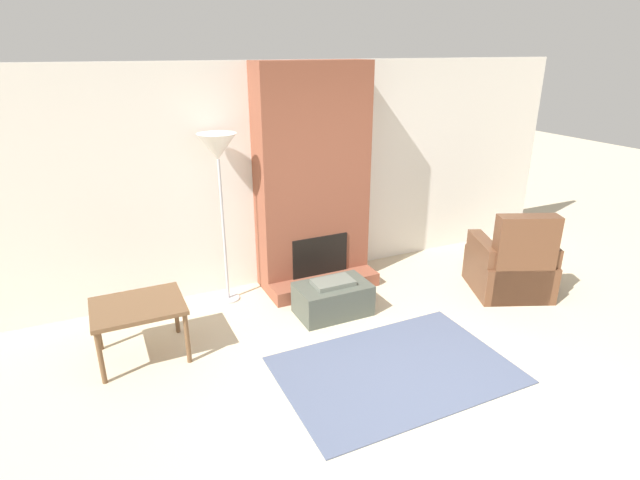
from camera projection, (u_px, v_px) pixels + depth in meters
ground_plane at (442, 402)px, 4.10m from camera, size 24.00×24.00×0.00m
wall_back at (304, 174)px, 6.00m from camera, size 7.41×0.06×2.60m
fireplace at (313, 183)px, 5.80m from camera, size 1.32×0.71×2.60m
ottoman at (333, 298)px, 5.41m from camera, size 0.79×0.49×0.40m
armchair at (512, 268)px, 5.82m from camera, size 1.08×1.08×1.04m
side_table at (138, 310)px, 4.55m from camera, size 0.81×0.65×0.55m
floor_lamp_left at (218, 153)px, 5.17m from camera, size 0.41×0.41×1.90m
area_rug at (395, 370)px, 4.50m from camera, size 2.06×1.38×0.01m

